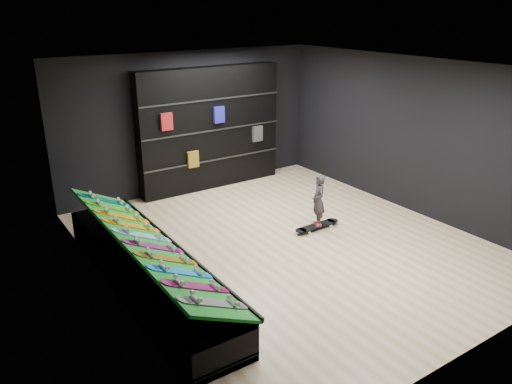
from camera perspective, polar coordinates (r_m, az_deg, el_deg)
floor at (r=8.71m, az=3.48°, el=-5.91°), size 6.00×7.00×0.01m
ceiling at (r=7.85m, az=3.97°, el=14.10°), size 6.00×7.00×0.01m
wall_back at (r=11.04m, az=-7.48°, el=7.96°), size 6.00×0.02×3.00m
wall_front at (r=5.97m, az=24.63°, el=-4.94°), size 6.00×0.02×3.00m
wall_left at (r=6.85m, az=-16.67°, el=-0.67°), size 0.02×7.00×3.00m
wall_right at (r=10.21m, az=17.30°, el=6.16°), size 0.02×7.00×3.00m
display_rack at (r=7.50m, az=-12.40°, el=-8.92°), size 0.90×4.50×0.50m
turf_ramp at (r=7.30m, az=-12.32°, el=-5.67°), size 0.92×4.50×0.46m
back_shelving at (r=11.09m, az=-5.29°, el=7.22°), size 3.34×0.39×2.67m
floor_skateboard at (r=9.28m, az=7.00°, el=-4.00°), size 0.98×0.24×0.09m
child at (r=9.15m, az=7.09°, el=-2.10°), size 0.23×0.26×0.58m
display_board_0 at (r=5.77m, az=-4.88°, el=-12.48°), size 0.93×0.22×0.50m
display_board_1 at (r=6.09m, az=-6.86°, el=-10.63°), size 0.93×0.22×0.50m
display_board_2 at (r=6.42m, az=-8.62°, el=-8.96°), size 0.93×0.22×0.50m
display_board_3 at (r=6.76m, az=-10.18°, el=-7.45°), size 0.93×0.22×0.50m
display_board_4 at (r=7.11m, az=-11.59°, el=-6.09°), size 0.93×0.22×0.50m
display_board_5 at (r=7.47m, az=-12.86°, el=-4.85°), size 0.93×0.22×0.50m
display_board_6 at (r=7.83m, az=-14.00°, el=-3.72°), size 0.93×0.22×0.50m
display_board_7 at (r=8.20m, az=-15.04°, el=-2.69°), size 0.93×0.22×0.50m
display_board_8 at (r=8.58m, az=-15.99°, el=-1.74°), size 0.93×0.22×0.50m
display_board_9 at (r=8.96m, az=-16.86°, el=-0.88°), size 0.93×0.22×0.50m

